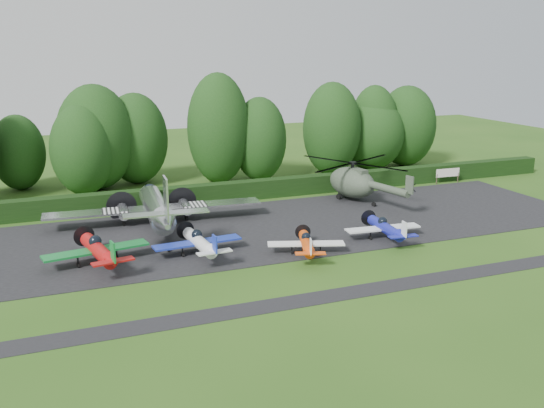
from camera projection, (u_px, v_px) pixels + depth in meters
name	position (u px, v px, depth m)	size (l,w,h in m)	color
ground	(270.00, 270.00, 45.30)	(160.00, 160.00, 0.00)	#264F16
apron	(230.00, 233.00, 54.29)	(70.00, 18.00, 0.01)	black
taxiway_verge	(303.00, 301.00, 39.90)	(70.00, 2.00, 0.00)	black
hedgerow	(198.00, 204.00, 64.19)	(90.00, 1.60, 2.00)	black
transport_plane	(157.00, 208.00, 55.54)	(20.08, 15.40, 6.43)	silver
light_plane_red	(98.00, 250.00, 45.90)	(7.99, 8.40, 3.07)	#AD1010
light_plane_white	(199.00, 242.00, 48.10)	(7.17, 7.54, 2.75)	white
light_plane_orange	(306.00, 243.00, 48.25)	(6.17, 6.49, 2.37)	#E1480D
light_plane_blue	(385.00, 228.00, 52.10)	(6.70, 7.04, 2.57)	#191E98
helicopter	(353.00, 180.00, 65.04)	(13.07, 15.30, 4.21)	#364333
sign_board	(448.00, 173.00, 73.33)	(3.21, 0.12, 1.80)	#3F3326
tree_0	(218.00, 129.00, 72.08)	(7.44, 7.44, 13.25)	black
tree_2	(374.00, 128.00, 80.47)	(6.48, 6.48, 11.25)	black
tree_3	(332.00, 129.00, 77.09)	(7.40, 7.40, 11.86)	black
tree_4	(135.00, 139.00, 72.31)	(7.67, 7.67, 10.89)	black
tree_6	(406.00, 126.00, 83.01)	(8.06, 8.06, 11.01)	black
tree_7	(95.00, 137.00, 69.20)	(8.73, 8.73, 12.11)	black
tree_9	(18.00, 153.00, 69.36)	(6.01, 6.01, 8.71)	black
tree_10	(260.00, 139.00, 73.77)	(6.59, 6.59, 10.29)	black
tree_11	(372.00, 134.00, 80.60)	(8.59, 8.59, 9.54)	black
tree_12	(82.00, 150.00, 66.84)	(6.94, 6.94, 10.11)	black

